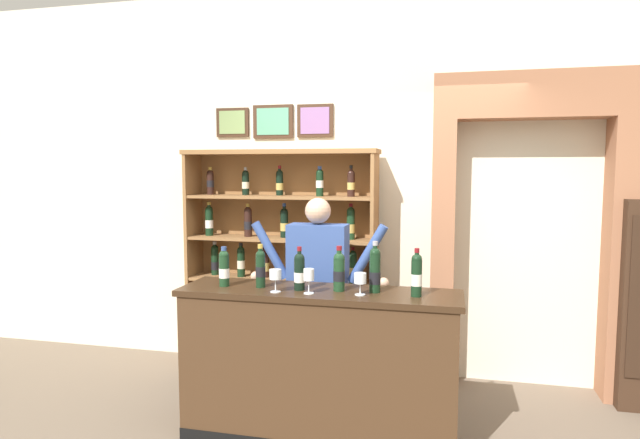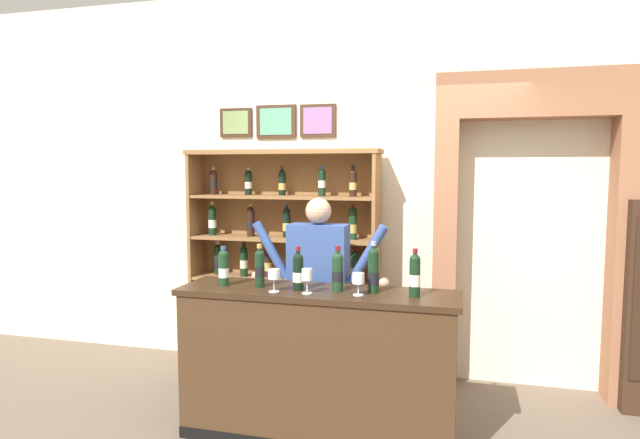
{
  "view_description": "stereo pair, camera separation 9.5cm",
  "coord_description": "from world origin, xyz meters",
  "px_view_note": "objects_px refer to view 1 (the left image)",
  "views": [
    {
      "loc": [
        0.68,
        -3.44,
        1.84
      ],
      "look_at": [
        -0.23,
        0.36,
        1.47
      ],
      "focal_mm": 30.3,
      "sensor_mm": 36.0,
      "label": 1
    },
    {
      "loc": [
        0.77,
        -3.42,
        1.84
      ],
      "look_at": [
        -0.23,
        0.36,
        1.47
      ],
      "focal_mm": 30.3,
      "sensor_mm": 36.0,
      "label": 2
    }
  ],
  "objects_px": {
    "tasting_bottle_bianco": "(299,271)",
    "tasting_bottle_vin_santo": "(339,271)",
    "tasting_bottle_rosso": "(224,267)",
    "wine_shelf": "(282,259)",
    "shopkeeper": "(318,278)",
    "tasting_bottle_super_tuscan": "(375,270)",
    "tasting_counter": "(318,365)",
    "wine_glass_left": "(309,276)",
    "tasting_bottle_chianti": "(417,274)",
    "wine_glass_spare": "(275,276)",
    "tasting_bottle_riserva": "(260,267)",
    "wine_glass_right": "(360,279)"
  },
  "relations": [
    {
      "from": "tasting_bottle_bianco",
      "to": "tasting_bottle_vin_santo",
      "type": "height_order",
      "value": "tasting_bottle_vin_santo"
    },
    {
      "from": "tasting_bottle_bianco",
      "to": "tasting_bottle_vin_santo",
      "type": "xyz_separation_m",
      "value": [
        0.26,
        0.04,
        0.01
      ]
    },
    {
      "from": "tasting_bottle_rosso",
      "to": "tasting_bottle_bianco",
      "type": "bearing_deg",
      "value": 0.42
    },
    {
      "from": "wine_shelf",
      "to": "shopkeeper",
      "type": "height_order",
      "value": "wine_shelf"
    },
    {
      "from": "wine_shelf",
      "to": "tasting_bottle_super_tuscan",
      "type": "xyz_separation_m",
      "value": [
        0.99,
        -1.11,
        0.15
      ]
    },
    {
      "from": "tasting_counter",
      "to": "tasting_bottle_vin_santo",
      "type": "relative_size",
      "value": 6.28
    },
    {
      "from": "tasting_bottle_vin_santo",
      "to": "wine_glass_left",
      "type": "xyz_separation_m",
      "value": [
        -0.18,
        -0.12,
        -0.02
      ]
    },
    {
      "from": "tasting_counter",
      "to": "tasting_bottle_chianti",
      "type": "bearing_deg",
      "value": -2.54
    },
    {
      "from": "tasting_bottle_vin_santo",
      "to": "wine_glass_left",
      "type": "bearing_deg",
      "value": -144.71
    },
    {
      "from": "tasting_bottle_vin_santo",
      "to": "wine_glass_spare",
      "type": "bearing_deg",
      "value": -161.64
    },
    {
      "from": "tasting_bottle_riserva",
      "to": "wine_glass_left",
      "type": "relative_size",
      "value": 1.81
    },
    {
      "from": "wine_shelf",
      "to": "wine_glass_right",
      "type": "xyz_separation_m",
      "value": [
        0.91,
        -1.21,
        0.1
      ]
    },
    {
      "from": "wine_shelf",
      "to": "tasting_bottle_vin_santo",
      "type": "distance_m",
      "value": 1.36
    },
    {
      "from": "wine_shelf",
      "to": "tasting_bottle_bianco",
      "type": "relative_size",
      "value": 6.86
    },
    {
      "from": "tasting_bottle_vin_santo",
      "to": "tasting_bottle_chianti",
      "type": "bearing_deg",
      "value": -4.3
    },
    {
      "from": "wine_shelf",
      "to": "shopkeeper",
      "type": "relative_size",
      "value": 1.24
    },
    {
      "from": "shopkeeper",
      "to": "wine_glass_left",
      "type": "height_order",
      "value": "shopkeeper"
    },
    {
      "from": "tasting_bottle_bianco",
      "to": "shopkeeper",
      "type": "bearing_deg",
      "value": 90.08
    },
    {
      "from": "tasting_counter",
      "to": "tasting_bottle_super_tuscan",
      "type": "xyz_separation_m",
      "value": [
        0.37,
        0.02,
        0.67
      ]
    },
    {
      "from": "tasting_bottle_super_tuscan",
      "to": "tasting_bottle_vin_santo",
      "type": "bearing_deg",
      "value": -176.28
    },
    {
      "from": "tasting_bottle_bianco",
      "to": "tasting_bottle_vin_santo",
      "type": "relative_size",
      "value": 0.97
    },
    {
      "from": "tasting_bottle_vin_santo",
      "to": "tasting_bottle_bianco",
      "type": "bearing_deg",
      "value": -171.93
    },
    {
      "from": "tasting_counter",
      "to": "wine_glass_spare",
      "type": "relative_size",
      "value": 12.44
    },
    {
      "from": "tasting_bottle_riserva",
      "to": "tasting_bottle_chianti",
      "type": "relative_size",
      "value": 0.96
    },
    {
      "from": "tasting_bottle_riserva",
      "to": "tasting_bottle_bianco",
      "type": "xyz_separation_m",
      "value": [
        0.28,
        -0.02,
        -0.01
      ]
    },
    {
      "from": "tasting_bottle_rosso",
      "to": "tasting_bottle_chianti",
      "type": "distance_m",
      "value": 1.31
    },
    {
      "from": "shopkeeper",
      "to": "tasting_bottle_chianti",
      "type": "xyz_separation_m",
      "value": [
        0.77,
        -0.53,
        0.17
      ]
    },
    {
      "from": "wine_glass_right",
      "to": "wine_glass_spare",
      "type": "xyz_separation_m",
      "value": [
        -0.55,
        -0.05,
        0.0
      ]
    },
    {
      "from": "wine_shelf",
      "to": "wine_glass_left",
      "type": "height_order",
      "value": "wine_shelf"
    },
    {
      "from": "tasting_bottle_chianti",
      "to": "wine_glass_right",
      "type": "xyz_separation_m",
      "value": [
        -0.35,
        -0.05,
        -0.04
      ]
    },
    {
      "from": "wine_shelf",
      "to": "tasting_bottle_rosso",
      "type": "bearing_deg",
      "value": -92.32
    },
    {
      "from": "tasting_bottle_rosso",
      "to": "tasting_bottle_bianco",
      "type": "distance_m",
      "value": 0.54
    },
    {
      "from": "tasting_bottle_vin_santo",
      "to": "tasting_bottle_chianti",
      "type": "distance_m",
      "value": 0.51
    },
    {
      "from": "tasting_counter",
      "to": "shopkeeper",
      "type": "xyz_separation_m",
      "value": [
        -0.12,
        0.5,
        0.49
      ]
    },
    {
      "from": "tasting_bottle_chianti",
      "to": "wine_glass_right",
      "type": "distance_m",
      "value": 0.36
    },
    {
      "from": "wine_shelf",
      "to": "tasting_bottle_super_tuscan",
      "type": "bearing_deg",
      "value": -48.37
    },
    {
      "from": "wine_glass_left",
      "to": "tasting_bottle_super_tuscan",
      "type": "bearing_deg",
      "value": 18.71
    },
    {
      "from": "wine_glass_right",
      "to": "wine_shelf",
      "type": "bearing_deg",
      "value": 126.81
    },
    {
      "from": "tasting_bottle_vin_santo",
      "to": "tasting_bottle_super_tuscan",
      "type": "bearing_deg",
      "value": 3.72
    },
    {
      "from": "tasting_bottle_chianti",
      "to": "wine_glass_left",
      "type": "xyz_separation_m",
      "value": [
        -0.68,
        -0.09,
        -0.02
      ]
    },
    {
      "from": "wine_shelf",
      "to": "tasting_bottle_riserva",
      "type": "height_order",
      "value": "wine_shelf"
    },
    {
      "from": "shopkeeper",
      "to": "wine_glass_right",
      "type": "height_order",
      "value": "shopkeeper"
    },
    {
      "from": "tasting_bottle_rosso",
      "to": "wine_glass_right",
      "type": "distance_m",
      "value": 0.96
    },
    {
      "from": "tasting_bottle_riserva",
      "to": "wine_glass_right",
      "type": "xyz_separation_m",
      "value": [
        0.7,
        -0.07,
        -0.03
      ]
    },
    {
      "from": "tasting_bottle_bianco",
      "to": "wine_glass_left",
      "type": "distance_m",
      "value": 0.12
    },
    {
      "from": "tasting_bottle_super_tuscan",
      "to": "tasting_bottle_rosso",
      "type": "bearing_deg",
      "value": -176.88
    },
    {
      "from": "wine_shelf",
      "to": "tasting_bottle_chianti",
      "type": "xyz_separation_m",
      "value": [
        1.26,
        -1.17,
        0.14
      ]
    },
    {
      "from": "tasting_bottle_rosso",
      "to": "tasting_counter",
      "type": "bearing_deg",
      "value": 2.73
    },
    {
      "from": "tasting_bottle_vin_santo",
      "to": "wine_glass_left",
      "type": "height_order",
      "value": "tasting_bottle_vin_santo"
    },
    {
      "from": "wine_shelf",
      "to": "tasting_bottle_rosso",
      "type": "relative_size",
      "value": 7.28
    }
  ]
}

